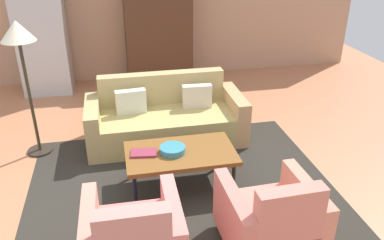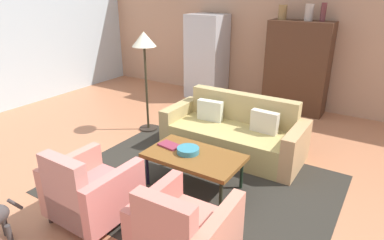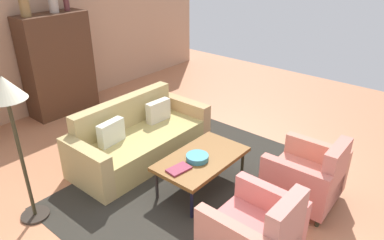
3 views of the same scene
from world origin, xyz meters
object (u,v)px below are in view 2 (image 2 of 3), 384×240
(vase_small, at_px, (323,12))
(refrigerator, at_px, (207,57))
(fruit_bowl, at_px, (188,150))
(vase_tall, at_px, (283,12))
(coffee_table, at_px, (194,157))
(cabinet, at_px, (297,68))
(book_stack, at_px, (169,145))
(couch, at_px, (235,134))
(vase_round, at_px, (309,12))
(floor_lamp, at_px, (144,49))
(armchair_left, at_px, (89,193))
(armchair_right, at_px, (182,235))

(vase_small, relative_size, refrigerator, 0.18)
(fruit_bowl, height_order, vase_small, vase_small)
(fruit_bowl, bearing_deg, refrigerator, 116.51)
(vase_tall, xyz_separation_m, refrigerator, (-1.61, -0.10, -1.01))
(coffee_table, bearing_deg, vase_small, 80.64)
(cabinet, distance_m, refrigerator, 2.01)
(book_stack, height_order, cabinet, cabinet)
(couch, xyz_separation_m, vase_round, (0.33, 2.31, 1.66))
(coffee_table, xyz_separation_m, vase_small, (0.58, 3.50, 1.55))
(book_stack, bearing_deg, coffee_table, -4.06)
(refrigerator, relative_size, floor_lamp, 1.08)
(coffee_table, relative_size, refrigerator, 0.65)
(floor_lamp, bearing_deg, book_stack, -40.86)
(book_stack, height_order, vase_small, vase_small)
(vase_round, distance_m, vase_small, 0.25)
(vase_tall, relative_size, vase_small, 0.83)
(couch, bearing_deg, armchair_left, 75.55)
(vase_tall, distance_m, vase_round, 0.50)
(coffee_table, xyz_separation_m, vase_round, (0.33, 3.50, 1.53))
(refrigerator, bearing_deg, cabinet, 2.98)
(couch, height_order, armchair_left, armchair_left)
(couch, distance_m, vase_tall, 2.84)
(refrigerator, bearing_deg, armchair_left, -75.50)
(armchair_left, height_order, fruit_bowl, armchair_left)
(book_stack, bearing_deg, armchair_right, -50.06)
(armchair_left, distance_m, refrigerator, 4.75)
(couch, relative_size, cabinet, 1.17)
(coffee_table, bearing_deg, floor_lamp, 145.91)
(fruit_bowl, relative_size, vase_small, 0.85)
(coffee_table, bearing_deg, book_stack, 175.94)
(armchair_left, relative_size, fruit_bowl, 3.15)
(book_stack, bearing_deg, armchair_left, -99.62)
(armchair_left, relative_size, vase_small, 2.67)
(vase_tall, relative_size, vase_round, 0.91)
(book_stack, bearing_deg, vase_small, 74.30)
(cabinet, bearing_deg, book_stack, -100.20)
(fruit_bowl, bearing_deg, armchair_left, -113.77)
(couch, distance_m, vase_round, 2.86)
(coffee_table, bearing_deg, refrigerator, 117.68)
(couch, distance_m, vase_small, 2.91)
(armchair_left, relative_size, vase_round, 2.92)
(couch, height_order, book_stack, couch)
(armchair_left, relative_size, book_stack, 2.93)
(armchair_left, distance_m, book_stack, 1.22)
(vase_small, distance_m, refrigerator, 2.58)
(armchair_right, distance_m, floor_lamp, 3.42)
(vase_tall, height_order, vase_small, vase_small)
(coffee_table, xyz_separation_m, vase_tall, (-0.17, 3.50, 1.52))
(cabinet, xyz_separation_m, floor_lamp, (-1.91, -2.36, 0.54))
(armchair_left, distance_m, vase_small, 5.07)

